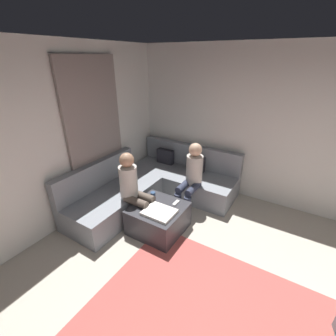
{
  "coord_description": "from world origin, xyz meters",
  "views": [
    {
      "loc": [
        0.14,
        -1.24,
        2.47
      ],
      "look_at": [
        -1.63,
        1.63,
        0.85
      ],
      "focal_mm": 24.91,
      "sensor_mm": 36.0,
      "label": 1
    }
  ],
  "objects": [
    {
      "name": "ottoman",
      "position": [
        -1.51,
        1.16,
        0.21
      ],
      "size": [
        0.76,
        0.76,
        0.42
      ],
      "primitive_type": "cube",
      "color": "#333338",
      "rests_on": "ground_plane"
    },
    {
      "name": "folded_blanket",
      "position": [
        -1.41,
        1.04,
        0.44
      ],
      "size": [
        0.44,
        0.36,
        0.04
      ],
      "primitive_type": "cube",
      "color": "white",
      "rests_on": "ottoman"
    },
    {
      "name": "game_remote",
      "position": [
        -1.33,
        1.38,
        0.43
      ],
      "size": [
        0.05,
        0.15,
        0.02
      ],
      "primitive_type": "cube",
      "color": "white",
      "rests_on": "ottoman"
    },
    {
      "name": "sectional_couch",
      "position": [
        -2.08,
        1.88,
        0.28
      ],
      "size": [
        2.1,
        2.55,
        0.87
      ],
      "color": "gray",
      "rests_on": "ground_plane"
    },
    {
      "name": "curtain_panel",
      "position": [
        -2.84,
        1.3,
        1.25
      ],
      "size": [
        0.06,
        1.1,
        2.5
      ],
      "primitive_type": "cube",
      "color": "gray",
      "rests_on": "ground_plane"
    },
    {
      "name": "wall_left",
      "position": [
        -2.94,
        0.0,
        1.35
      ],
      "size": [
        0.12,
        6.0,
        2.7
      ],
      "primitive_type": "cube",
      "color": "silver",
      "rests_on": "ground_plane"
    },
    {
      "name": "coffee_mug",
      "position": [
        -1.73,
        1.34,
        0.47
      ],
      "size": [
        0.08,
        0.08,
        0.1
      ],
      "primitive_type": "cylinder",
      "color": "#334C72",
      "rests_on": "ottoman"
    },
    {
      "name": "wall_back",
      "position": [
        0.0,
        2.94,
        1.35
      ],
      "size": [
        6.0,
        0.12,
        2.7
      ],
      "primitive_type": "cube",
      "color": "silver",
      "rests_on": "ground_plane"
    },
    {
      "name": "person_on_couch_side",
      "position": [
        -1.93,
        1.12,
        0.66
      ],
      "size": [
        0.6,
        0.3,
        1.2
      ],
      "rotation": [
        0.0,
        0.0,
        -1.57
      ],
      "color": "brown",
      "rests_on": "ground_plane"
    },
    {
      "name": "person_on_couch_back",
      "position": [
        -1.35,
        1.93,
        0.66
      ],
      "size": [
        0.3,
        0.6,
        1.2
      ],
      "rotation": [
        0.0,
        0.0,
        3.14
      ],
      "color": "#2D3347",
      "rests_on": "ground_plane"
    }
  ]
}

